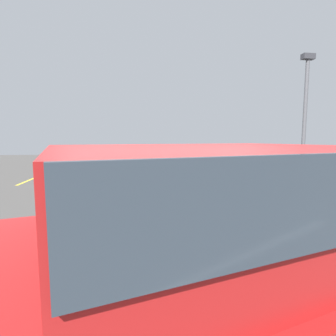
{
  "coord_description": "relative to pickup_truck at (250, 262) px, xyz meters",
  "views": [
    {
      "loc": [
        -0.48,
        -2.43,
        1.79
      ],
      "look_at": [
        0.62,
        4.68,
        1.0
      ],
      "focal_mm": 28.0,
      "sensor_mm": 36.0,
      "label": 1
    }
  ],
  "objects": [
    {
      "name": "parked_sedan_b",
      "position": [
        -0.99,
        12.03,
        -0.25
      ],
      "size": [
        2.15,
        4.67,
        1.18
      ],
      "rotation": [
        0.0,
        0.0,
        -1.5
      ],
      "color": "silver",
      "rests_on": "ground_plane"
    },
    {
      "name": "parked_sedan_c",
      "position": [
        1.83,
        12.01,
        -0.26
      ],
      "size": [
        1.88,
        4.61,
        1.15
      ],
      "rotation": [
        0.0,
        0.0,
        -1.58
      ],
      "color": "gray",
      "rests_on": "ground_plane"
    },
    {
      "name": "pickup_truck",
      "position": [
        0.0,
        0.0,
        0.0
      ],
      "size": [
        6.14,
        3.33,
        1.74
      ],
      "rotation": [
        0.0,
        0.0,
        0.25
      ],
      "color": "#A51919",
      "rests_on": "ground_plane"
    },
    {
      "name": "parked_sedan_d",
      "position": [
        4.61,
        11.77,
        -0.23
      ],
      "size": [
        1.87,
        4.28,
        1.2
      ],
      "rotation": [
        0.0,
        0.0,
        -1.59
      ],
      "color": "silver",
      "rests_on": "ground_plane"
    },
    {
      "name": "wheel_stop_curb",
      "position": [
        1.81,
        14.8,
        -0.81
      ],
      "size": [
        1.79,
        0.2,
        0.14
      ],
      "primitive_type": "cube",
      "color": "#B7B2A8",
      "rests_on": "ground_plane"
    },
    {
      "name": "stall_stripe_c",
      "position": [
        0.42,
        11.76,
        -0.87
      ],
      "size": [
        0.12,
        5.38,
        0.01
      ],
      "primitive_type": "cube",
      "color": "yellow",
      "rests_on": "ground_plane"
    },
    {
      "name": "stall_stripe_a",
      "position": [
        -5.2,
        11.76,
        -0.87
      ],
      "size": [
        0.12,
        5.38,
        0.01
      ],
      "primitive_type": "cube",
      "color": "yellow",
      "rests_on": "ground_plane"
    },
    {
      "name": "parked_sedan_a",
      "position": [
        -3.86,
        11.65,
        -0.27
      ],
      "size": [
        2.0,
        4.35,
        1.13
      ],
      "rotation": [
        0.0,
        0.0,
        -1.5
      ],
      "color": "#B7BABF",
      "rests_on": "ground_plane"
    },
    {
      "name": "stall_stripe_d",
      "position": [
        3.22,
        11.76,
        -0.87
      ],
      "size": [
        0.12,
        5.38,
        0.01
      ],
      "primitive_type": "cube",
      "color": "yellow",
      "rests_on": "ground_plane"
    },
    {
      "name": "ground_plane",
      "position": [
        -0.42,
        0.68,
        -0.88
      ],
      "size": [
        60.0,
        60.0,
        0.0
      ],
      "primitive_type": "plane",
      "color": "#4C4947"
    },
    {
      "name": "stall_stripe_b",
      "position": [
        -2.39,
        11.76,
        -0.87
      ],
      "size": [
        0.12,
        5.38,
        0.01
      ],
      "primitive_type": "cube",
      "color": "yellow",
      "rests_on": "ground_plane"
    },
    {
      "name": "light_post",
      "position": [
        9.14,
        12.04,
        2.97
      ],
      "size": [
        0.7,
        0.36,
        6.53
      ],
      "color": "#515156",
      "rests_on": "ground_plane"
    },
    {
      "name": "stall_stripe_e",
      "position": [
        6.03,
        11.76,
        -0.87
      ],
      "size": [
        0.12,
        5.38,
        0.01
      ],
      "primitive_type": "cube",
      "color": "yellow",
      "rests_on": "ground_plane"
    }
  ]
}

